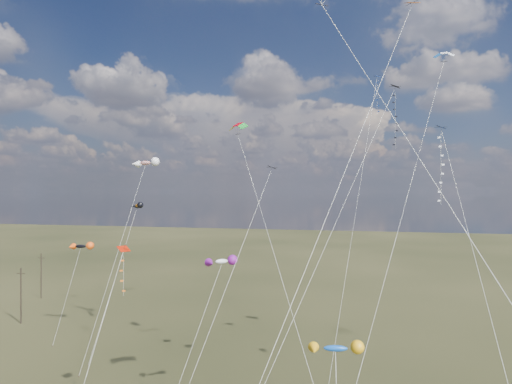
% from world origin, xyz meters
% --- Properties ---
extents(utility_pole_near, '(1.40, 0.20, 8.00)m').
position_xyz_m(utility_pole_near, '(-38.00, 30.00, 4.09)').
color(utility_pole_near, black).
rests_on(utility_pole_near, ground).
extents(utility_pole_far, '(1.40, 0.20, 8.00)m').
position_xyz_m(utility_pole_far, '(-46.00, 44.00, 4.09)').
color(utility_pole_far, black).
rests_on(utility_pole_far, ground).
extents(diamond_black_high, '(12.44, 20.67, 29.79)m').
position_xyz_m(diamond_black_high, '(12.69, 20.87, 25.13)').
color(diamond_black_high, black).
rests_on(diamond_black_high, ground).
extents(diamond_navy_tall, '(5.34, 17.89, 34.03)m').
position_xyz_m(diamond_navy_tall, '(11.47, 33.45, 29.23)').
color(diamond_navy_tall, '#0D1F50').
rests_on(diamond_navy_tall, ground).
extents(diamond_black_mid, '(5.17, 16.55, 21.53)m').
position_xyz_m(diamond_black_mid, '(0.46, 12.62, 15.30)').
color(diamond_black_mid, black).
rests_on(diamond_black_mid, ground).
extents(diamond_red_low, '(1.60, 11.14, 14.55)m').
position_xyz_m(diamond_red_low, '(-8.73, 7.61, 11.87)').
color(diamond_red_low, '#B31703').
rests_on(diamond_red_low, ground).
extents(diamond_navy_right, '(3.18, 19.33, 24.63)m').
position_xyz_m(diamond_navy_right, '(16.83, 14.39, 20.29)').
color(diamond_navy_right, '#101C48').
rests_on(diamond_navy_right, ground).
extents(diamond_orange_center, '(12.36, 20.35, 33.23)m').
position_xyz_m(diamond_orange_center, '(10.42, 4.08, 23.16)').
color(diamond_orange_center, orange).
rests_on(diamond_orange_center, ground).
extents(parafoil_blue_white, '(11.36, 24.99, 33.74)m').
position_xyz_m(parafoil_blue_white, '(18.16, 23.96, 32.88)').
color(parafoil_blue_white, blue).
rests_on(parafoil_blue_white, ground).
extents(parafoil_tricolor, '(12.99, 16.39, 26.74)m').
position_xyz_m(parafoil_tricolor, '(-2.59, 20.65, 25.99)').
color(parafoil_tricolor, gold).
rests_on(parafoil_tricolor, ground).
extents(novelty_black_orange, '(3.15, 7.06, 12.19)m').
position_xyz_m(novelty_black_orange, '(-27.36, 28.86, 11.56)').
color(novelty_black_orange, black).
rests_on(novelty_black_orange, ground).
extents(novelty_orange_black, '(2.33, 11.32, 17.70)m').
position_xyz_m(novelty_orange_black, '(-18.57, 28.31, 17.13)').
color(novelty_orange_black, '#CF6A09').
rests_on(novelty_orange_black, ground).
extents(novelty_white_purple, '(3.82, 9.05, 13.59)m').
position_xyz_m(novelty_white_purple, '(-1.32, 11.15, 13.07)').
color(novelty_white_purple, white).
rests_on(novelty_white_purple, ground).
extents(novelty_redwhite_stripe, '(3.73, 13.65, 23.38)m').
position_xyz_m(novelty_redwhite_stripe, '(-17.23, 27.95, 22.70)').
color(novelty_redwhite_stripe, red).
rests_on(novelty_redwhite_stripe, ground).
extents(novelty_blue_yellow, '(2.45, 8.68, 11.72)m').
position_xyz_m(novelty_blue_yellow, '(9.24, -2.99, 11.26)').
color(novelty_blue_yellow, '#124EB2').
rests_on(novelty_blue_yellow, ground).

